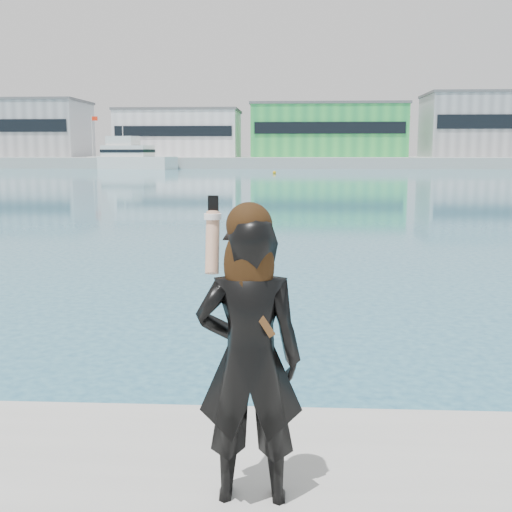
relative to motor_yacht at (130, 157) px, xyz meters
The scene contains 10 objects.
far_quay 34.29m from the motor_yacht, 35.22° to the left, with size 320.00×40.00×2.00m, color #9E9E99.
warehouse_grey_left 32.80m from the motor_yacht, 146.69° to the left, with size 26.52×16.36×11.50m.
warehouse_white 19.29m from the motor_yacht, 71.33° to the left, with size 24.48×15.35×9.50m.
warehouse_green 40.46m from the motor_yacht, 26.24° to the left, with size 30.60×16.36×10.50m.
warehouse_grey_right 70.54m from the motor_yacht, 14.63° to the left, with size 25.50×15.35×12.50m.
flagpole_left 15.28m from the motor_yacht, 132.64° to the left, with size 1.28×0.16×8.00m.
flagpole_right 51.42m from the motor_yacht, 12.13° to the left, with size 1.28×0.16×8.00m.
motor_yacht is the anchor object (origin of this frame).
buoy_extra 37.10m from the motor_yacht, 44.30° to the right, with size 0.50×0.50×0.50m, color #D59A0B.
woman 114.29m from the motor_yacht, 75.51° to the right, with size 0.65×0.44×1.83m.
Camera 1 is at (0.83, -4.04, 2.88)m, focal length 45.00 mm.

